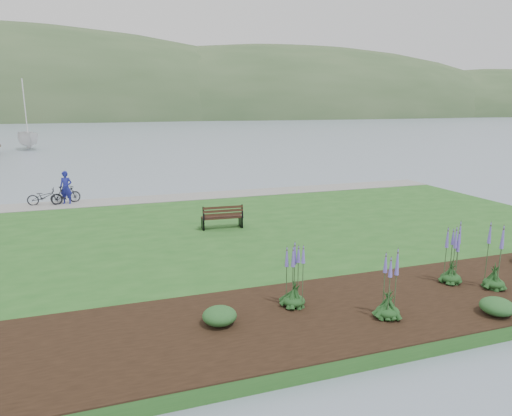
{
  "coord_description": "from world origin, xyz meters",
  "views": [
    {
      "loc": [
        -4.27,
        -19.89,
        5.87
      ],
      "look_at": [
        2.15,
        -0.97,
        1.3
      ],
      "focal_mm": 32.0,
      "sensor_mm": 36.0,
      "label": 1
    }
  ],
  "objects_px": {
    "park_bench": "(222,217)",
    "bicycle_a": "(44,197)",
    "person": "(66,185)",
    "sailboat": "(30,150)"
  },
  "relations": [
    {
      "from": "park_bench",
      "to": "bicycle_a",
      "type": "height_order",
      "value": "park_bench"
    },
    {
      "from": "person",
      "to": "sailboat",
      "type": "xyz_separation_m",
      "value": [
        -6.94,
        39.68,
        -1.49
      ]
    },
    {
      "from": "sailboat",
      "to": "bicycle_a",
      "type": "bearing_deg",
      "value": -94.57
    },
    {
      "from": "person",
      "to": "bicycle_a",
      "type": "distance_m",
      "value": 1.31
    },
    {
      "from": "park_bench",
      "to": "bicycle_a",
      "type": "relative_size",
      "value": 1.02
    },
    {
      "from": "park_bench",
      "to": "person",
      "type": "relative_size",
      "value": 0.84
    },
    {
      "from": "park_bench",
      "to": "bicycle_a",
      "type": "distance_m",
      "value": 11.28
    },
    {
      "from": "park_bench",
      "to": "person",
      "type": "distance_m",
      "value": 10.43
    },
    {
      "from": "park_bench",
      "to": "sailboat",
      "type": "relative_size",
      "value": 0.06
    },
    {
      "from": "park_bench",
      "to": "sailboat",
      "type": "bearing_deg",
      "value": 109.61
    }
  ]
}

